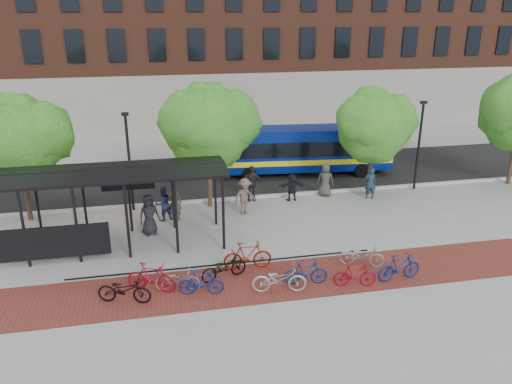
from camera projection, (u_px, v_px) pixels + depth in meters
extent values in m
plane|color=#9E9E99|center=(280.00, 226.00, 24.16)|extent=(160.00, 160.00, 0.00)
cube|color=black|center=(249.00, 175.00, 31.51)|extent=(160.00, 8.00, 0.01)
cube|color=#B7B7B2|center=(262.00, 196.00, 27.82)|extent=(160.00, 0.25, 0.12)
cube|color=maroon|center=(262.00, 282.00, 19.18)|extent=(24.00, 3.00, 0.01)
cube|color=black|center=(225.00, 274.00, 19.77)|extent=(12.00, 0.05, 0.95)
cube|color=brown|center=(317.00, 8.00, 46.50)|extent=(55.00, 14.00, 20.00)
cylinder|color=black|center=(24.00, 230.00, 19.80)|extent=(0.12, 0.12, 3.30)
cylinder|color=black|center=(38.00, 205.00, 22.28)|extent=(0.12, 0.12, 3.30)
cylinder|color=black|center=(77.00, 225.00, 20.18)|extent=(0.12, 0.12, 3.30)
cylinder|color=black|center=(84.00, 202.00, 22.66)|extent=(0.12, 0.12, 3.30)
cylinder|color=black|center=(127.00, 221.00, 20.56)|extent=(0.12, 0.12, 3.30)
cylinder|color=black|center=(129.00, 198.00, 23.04)|extent=(0.12, 0.12, 3.30)
cylinder|color=black|center=(176.00, 218.00, 20.94)|extent=(0.12, 0.12, 3.30)
cylinder|color=black|center=(173.00, 195.00, 23.42)|extent=(0.12, 0.12, 3.30)
cylinder|color=black|center=(223.00, 214.00, 21.32)|extent=(0.12, 0.12, 3.30)
cylinder|color=black|center=(215.00, 192.00, 23.80)|extent=(0.12, 0.12, 3.30)
cube|color=black|center=(53.00, 243.00, 20.17)|extent=(4.50, 0.08, 1.40)
cube|color=black|center=(99.00, 177.00, 20.35)|extent=(10.60, 1.65, 0.29)
cube|color=black|center=(102.00, 167.00, 21.63)|extent=(10.60, 1.65, 0.29)
cube|color=black|center=(104.00, 171.00, 22.41)|extent=(9.00, 0.10, 0.40)
cube|color=black|center=(128.00, 182.00, 22.88)|extent=(2.40, 0.12, 0.70)
cube|color=#FF7200|center=(128.00, 182.00, 22.95)|extent=(2.20, 0.02, 0.55)
cylinder|color=#382619|center=(27.00, 197.00, 24.50)|extent=(0.24, 0.24, 2.38)
sphere|color=#27661B|center=(18.00, 142.00, 23.54)|extent=(4.00, 4.00, 4.00)
sphere|color=#27661B|center=(40.00, 134.00, 23.81)|extent=(3.20, 3.20, 3.20)
sphere|color=#27661B|center=(19.00, 123.00, 23.65)|extent=(2.80, 2.80, 2.80)
cylinder|color=#382619|center=(210.00, 184.00, 26.19)|extent=(0.24, 0.24, 2.52)
sphere|color=#27661B|center=(208.00, 129.00, 25.17)|extent=(4.20, 4.20, 4.20)
sphere|color=#27661B|center=(228.00, 121.00, 25.45)|extent=(3.36, 3.36, 3.36)
sphere|color=#27661B|center=(191.00, 123.00, 24.60)|extent=(3.15, 3.15, 3.15)
sphere|color=#27661B|center=(208.00, 111.00, 25.28)|extent=(2.94, 2.94, 2.94)
cylinder|color=#382619|center=(370.00, 175.00, 27.94)|extent=(0.24, 0.24, 2.27)
sphere|color=#27661B|center=(373.00, 128.00, 27.02)|extent=(3.80, 3.80, 3.80)
sphere|color=#27661B|center=(388.00, 121.00, 27.28)|extent=(3.04, 3.04, 3.04)
sphere|color=#27661B|center=(363.00, 123.00, 26.47)|extent=(2.85, 2.85, 2.85)
sphere|color=#27661B|center=(373.00, 112.00, 27.13)|extent=(2.66, 2.66, 2.66)
cylinder|color=#382619|center=(511.00, 164.00, 29.62)|extent=(0.24, 0.24, 2.45)
sphere|color=#27661B|center=(512.00, 109.00, 28.01)|extent=(3.30, 3.30, 3.30)
cylinder|color=black|center=(130.00, 164.00, 25.28)|extent=(0.14, 0.14, 5.00)
cube|color=black|center=(125.00, 114.00, 24.40)|extent=(0.35, 0.20, 0.15)
cylinder|color=black|center=(419.00, 147.00, 28.32)|extent=(0.14, 0.14, 5.00)
cube|color=black|center=(424.00, 102.00, 27.44)|extent=(0.35, 0.20, 0.15)
cube|color=navy|center=(303.00, 148.00, 31.31)|extent=(11.19, 3.44, 2.52)
cube|color=black|center=(303.00, 145.00, 31.24)|extent=(10.97, 3.46, 0.92)
cube|color=yellow|center=(303.00, 158.00, 31.52)|extent=(11.08, 3.48, 0.32)
cube|color=navy|center=(304.00, 129.00, 30.89)|extent=(10.94, 3.18, 0.17)
cylinder|color=black|center=(249.00, 174.00, 30.27)|extent=(0.90, 0.34, 0.88)
cylinder|color=black|center=(246.00, 163.00, 32.49)|extent=(0.90, 0.34, 0.88)
cylinder|color=black|center=(362.00, 171.00, 30.97)|extent=(0.90, 0.34, 0.88)
cylinder|color=black|center=(351.00, 160.00, 33.20)|extent=(0.90, 0.34, 0.88)
imported|color=black|center=(124.00, 290.00, 17.71)|extent=(2.06, 1.22, 1.02)
imported|color=maroon|center=(151.00, 277.00, 18.41)|extent=(1.96, 1.27, 1.15)
imported|color=gray|center=(177.00, 280.00, 18.52)|extent=(1.73, 0.81, 0.88)
imported|color=navy|center=(201.00, 282.00, 18.22)|extent=(1.71, 0.73, 0.99)
imported|color=black|center=(224.00, 267.00, 19.28)|extent=(2.01, 1.21, 1.00)
imported|color=maroon|center=(248.00, 255.00, 20.01)|extent=(1.98, 0.61, 1.18)
imported|color=#A1A1A3|center=(279.00, 279.00, 18.37)|extent=(2.11, 1.02, 1.06)
imported|color=navy|center=(306.00, 272.00, 18.91)|extent=(1.74, 0.67, 1.02)
imported|color=maroon|center=(355.00, 275.00, 18.76)|extent=(1.69, 0.78, 0.98)
imported|color=#949496|center=(362.00, 255.00, 20.26)|extent=(1.91, 1.28, 0.95)
imported|color=navy|center=(399.00, 267.00, 19.19)|extent=(1.86, 0.68, 1.10)
imported|color=black|center=(149.00, 215.00, 22.97)|extent=(1.11, 0.91, 1.95)
imported|color=#474039|center=(175.00, 202.00, 24.56)|extent=(0.75, 0.57, 1.86)
imported|color=#202A4C|center=(163.00, 204.00, 24.53)|extent=(1.07, 0.99, 1.76)
imported|color=brown|center=(245.00, 196.00, 25.23)|extent=(1.43, 1.17, 1.92)
imported|color=#262626|center=(251.00, 183.00, 27.08)|extent=(1.19, 0.57, 1.97)
imported|color=black|center=(292.00, 187.00, 27.15)|extent=(1.42, 0.47, 1.52)
imported|color=#3F3A33|center=(325.00, 180.00, 27.76)|extent=(1.07, 0.89, 1.87)
imported|color=#1C2F41|center=(370.00, 183.00, 27.35)|extent=(0.72, 0.54, 1.79)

